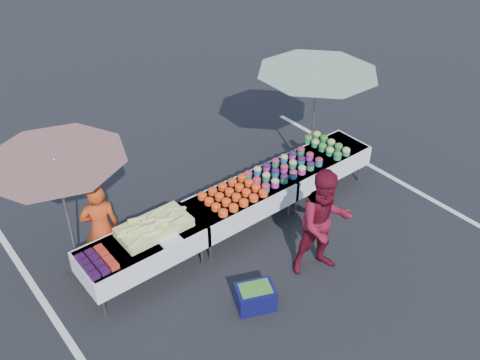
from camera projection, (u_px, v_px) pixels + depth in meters
ground at (240, 229)px, 8.94m from camera, size 80.00×80.00×0.00m
stripe_left at (58, 323)px, 7.31m from camera, size 0.10×5.00×0.00m
stripe_right at (366, 163)px, 10.58m from camera, size 0.10×5.00×0.00m
table_left at (142, 249)px, 7.69m from camera, size 1.86×0.81×0.75m
table_center at (240, 201)px, 8.61m from camera, size 1.86×0.81×0.75m
table_right at (319, 163)px, 9.53m from camera, size 1.86×0.81×0.75m
berry_punnets at (97, 262)px, 7.17m from camera, size 0.40×0.54×0.08m
corn_pile at (154, 227)px, 7.69m from camera, size 1.16×0.57×0.26m
plastic_bags at (170, 241)px, 7.54m from camera, size 0.30×0.25×0.05m
carrot_bowls at (233, 194)px, 8.40m from camera, size 0.95×0.69×0.11m
potato_cups at (284, 168)px, 8.95m from camera, size 1.34×0.58×0.16m
bean_baskets at (327, 145)px, 9.57m from camera, size 0.36×0.86×0.15m
vendor at (101, 228)px, 7.80m from camera, size 0.63×0.51×1.51m
customer at (324, 223)px, 7.70m from camera, size 1.04×0.93×1.75m
umbrella_left at (56, 170)px, 7.13m from camera, size 2.10×2.10×2.02m
umbrella_right at (317, 82)px, 9.09m from camera, size 2.72×2.72×2.15m
storage_bin at (255, 296)px, 7.47m from camera, size 0.64×0.56×0.35m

